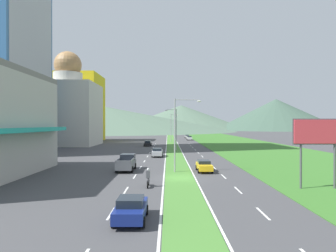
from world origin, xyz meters
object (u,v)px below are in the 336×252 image
object	(u,v)px
street_lamp_near	(177,129)
car_5	(147,143)
car_3	(186,136)
street_lamp_mid	(174,127)
motorcycle_rider	(147,179)
street_lamp_far	(171,126)
car_4	(203,166)
car_2	(130,209)
pickup_truck_0	(126,163)
car_1	(189,138)
billboard_roadside	(317,136)
car_0	(157,152)

from	to	relation	value
street_lamp_near	car_5	world-z (taller)	street_lamp_near
street_lamp_near	car_3	bearing A→B (deg)	85.59
street_lamp_mid	motorcycle_rider	xyz separation A→B (m)	(-3.52, -39.19, -4.65)
street_lamp_near	street_lamp_mid	size ratio (longest dim) A/B	0.98
street_lamp_far	car_5	xyz separation A→B (m)	(-6.79, -17.08, -4.60)
car_5	car_3	bearing A→B (deg)	-16.39
street_lamp_far	car_4	xyz separation A→B (m)	(3.35, -60.68, -4.62)
car_2	car_4	world-z (taller)	car_2
street_lamp_near	pickup_truck_0	distance (m)	8.11
car_1	car_2	distance (m)	94.15
street_lamp_near	car_2	size ratio (longest dim) A/B	2.28
street_lamp_near	pickup_truck_0	bearing A→B (deg)	166.25
street_lamp_far	car_3	world-z (taller)	street_lamp_far
car_4	car_5	size ratio (longest dim) A/B	1.00
billboard_roadside	car_0	size ratio (longest dim) A/B	1.36
car_0	pickup_truck_0	distance (m)	16.61
car_5	pickup_truck_0	distance (m)	42.59
car_2	car_3	world-z (taller)	car_2
street_lamp_near	car_3	world-z (taller)	street_lamp_near
car_1	billboard_roadside	bearing A→B (deg)	3.91
car_5	car_2	bearing A→B (deg)	-177.02
pickup_truck_0	street_lamp_far	bearing A→B (deg)	-6.34
car_3	street_lamp_near	bearing A→B (deg)	-4.41
car_0	car_5	distance (m)	26.58
street_lamp_far	pickup_truck_0	bearing A→B (deg)	-96.34
car_3	car_5	bearing A→B (deg)	-16.39
street_lamp_mid	car_3	xyz separation A→B (m)	(6.65, 60.62, -4.65)
car_3	car_4	bearing A→B (deg)	-2.33
billboard_roadside	car_5	size ratio (longest dim) A/B	1.50
car_2	car_5	distance (m)	62.86
car_0	car_4	distance (m)	18.47
street_lamp_far	car_1	world-z (taller)	street_lamp_far
car_2	street_lamp_mid	bearing A→B (deg)	-4.55
street_lamp_far	car_2	xyz separation A→B (m)	(-3.53, -79.85, -4.58)
car_0	billboard_roadside	bearing A→B (deg)	-149.98
billboard_roadside	pickup_truck_0	world-z (taller)	billboard_roadside
car_3	motorcycle_rider	bearing A→B (deg)	-5.82
car_3	street_lamp_mid	bearing A→B (deg)	-6.26
car_3	pickup_truck_0	size ratio (longest dim) A/B	0.78
car_5	motorcycle_rider	size ratio (longest dim) A/B	2.17
car_0	car_3	xyz separation A→B (m)	(10.26, 73.38, -0.06)
car_1	car_4	world-z (taller)	car_1
car_4	billboard_roadside	bearing A→B (deg)	42.39
billboard_roadside	motorcycle_rider	world-z (taller)	billboard_roadside
car_0	car_2	xyz separation A→B (m)	(-0.31, -36.43, -0.04)
motorcycle_rider	pickup_truck_0	bearing A→B (deg)	18.96
car_2	car_3	bearing A→B (deg)	-5.50
street_lamp_mid	motorcycle_rider	size ratio (longest dim) A/B	4.73
car_2	car_3	distance (m)	110.32
street_lamp_far	car_1	size ratio (longest dim) A/B	2.07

